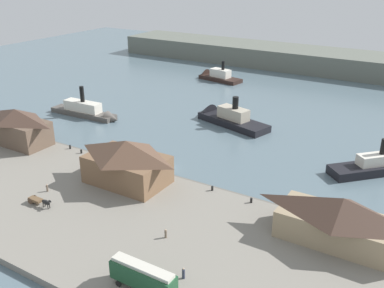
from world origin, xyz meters
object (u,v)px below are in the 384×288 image
(ferry_departing_north, at_px, (89,111))
(mooring_post_center_west, at_px, (212,188))
(ferry_mid_harbor, at_px, (226,117))
(pedestrian_near_cart, at_px, (166,234))
(ferry_outer_harbor, at_px, (216,76))
(pedestrian_walking_west, at_px, (183,274))
(ferry_shed_west_terminal, at_px, (17,126))
(ferry_shed_east_terminal, at_px, (341,220))
(pedestrian_near_east_shed, at_px, (47,188))
(mooring_post_center_east, at_px, (70,147))
(ferry_shed_customs_shed, at_px, (127,161))
(horse_cart, at_px, (40,201))
(street_tram, at_px, (143,276))
(mooring_post_east, at_px, (81,151))
(mooring_post_west, at_px, (251,200))

(ferry_departing_north, bearing_deg, mooring_post_center_west, -22.60)
(ferry_departing_north, relative_size, ferry_mid_harbor, 0.98)
(pedestrian_near_cart, xyz_separation_m, ferry_outer_harbor, (-43.69, 96.83, -0.56))
(pedestrian_walking_west, relative_size, ferry_departing_north, 0.07)
(ferry_shed_west_terminal, bearing_deg, ferry_shed_east_terminal, -0.59)
(pedestrian_near_east_shed, height_order, ferry_mid_harbor, ferry_mid_harbor)
(pedestrian_walking_west, distance_m, ferry_mid_harbor, 67.84)
(pedestrian_walking_west, bearing_deg, ferry_outer_harbor, 116.37)
(pedestrian_walking_west, height_order, mooring_post_center_east, pedestrian_walking_west)
(ferry_shed_customs_shed, bearing_deg, horse_cart, -116.67)
(horse_cart, bearing_deg, pedestrian_near_cart, 8.06)
(ferry_shed_west_terminal, xyz_separation_m, pedestrian_near_east_shed, (24.71, -13.36, -3.67))
(ferry_shed_customs_shed, xyz_separation_m, pedestrian_near_east_shed, (-10.69, -11.14, -3.82))
(ferry_shed_customs_shed, xyz_separation_m, mooring_post_center_west, (16.10, 5.68, -4.07))
(mooring_post_center_west, bearing_deg, mooring_post_center_east, 179.45)
(pedestrian_near_cart, xyz_separation_m, mooring_post_center_east, (-39.64, 17.92, -0.26))
(ferry_shed_west_terminal, bearing_deg, horse_cart, -32.55)
(street_tram, height_order, mooring_post_center_west, street_tram)
(pedestrian_walking_west, bearing_deg, horse_cart, 174.42)
(ferry_outer_harbor, bearing_deg, ferry_mid_harbor, -58.09)
(ferry_shed_west_terminal, relative_size, mooring_post_east, 18.33)
(pedestrian_near_cart, relative_size, ferry_departing_north, 0.07)
(mooring_post_center_west, bearing_deg, ferry_shed_west_terminal, -176.15)
(pedestrian_near_cart, height_order, mooring_post_west, pedestrian_near_cart)
(mooring_post_center_west, xyz_separation_m, ferry_departing_north, (-53.32, 22.20, -0.06))
(mooring_post_east, distance_m, ferry_departing_north, 29.39)
(ferry_mid_harbor, bearing_deg, ferry_shed_customs_shed, -88.83)
(ferry_shed_east_terminal, xyz_separation_m, pedestrian_near_east_shed, (-51.76, -12.56, -3.25))
(horse_cart, bearing_deg, ferry_shed_west_terminal, 147.45)
(ferry_shed_customs_shed, height_order, pedestrian_walking_west, ferry_shed_customs_shed)
(ferry_shed_west_terminal, relative_size, ferry_shed_customs_shed, 1.03)
(mooring_post_east, bearing_deg, pedestrian_near_cart, -26.09)
(ferry_shed_west_terminal, bearing_deg, mooring_post_center_east, 16.31)
(ferry_shed_west_terminal, bearing_deg, pedestrian_near_east_shed, -28.39)
(pedestrian_near_cart, xyz_separation_m, ferry_departing_north, (-54.56, 39.75, -0.32))
(ferry_shed_east_terminal, height_order, mooring_post_center_east, ferry_shed_east_terminal)
(mooring_post_west, height_order, ferry_outer_harbor, ferry_outer_harbor)
(street_tram, xyz_separation_m, horse_cart, (-29.47, 8.03, -1.46))
(street_tram, distance_m, pedestrian_near_east_shed, 34.71)
(horse_cart, distance_m, mooring_post_center_west, 31.85)
(street_tram, bearing_deg, ferry_mid_harbor, 108.51)
(mooring_post_east, bearing_deg, ferry_departing_north, 130.43)
(mooring_post_center_west, relative_size, ferry_departing_north, 0.04)
(horse_cart, distance_m, mooring_post_center_east, 25.95)
(mooring_post_center_east, xyz_separation_m, ferry_departing_north, (-14.91, 21.83, -0.06))
(ferry_shed_west_terminal, height_order, horse_cart, ferry_shed_west_terminal)
(street_tram, distance_m, ferry_departing_north, 78.19)
(horse_cart, bearing_deg, ferry_outer_harbor, 100.50)
(mooring_post_east, bearing_deg, mooring_post_center_east, 172.53)
(ferry_shed_west_terminal, relative_size, ferry_outer_harbor, 0.88)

